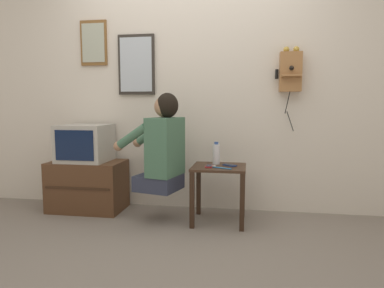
{
  "coord_description": "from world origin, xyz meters",
  "views": [
    {
      "loc": [
        0.57,
        -2.22,
        1.06
      ],
      "look_at": [
        0.08,
        0.77,
        0.72
      ],
      "focal_mm": 32.0,
      "sensor_mm": 36.0,
      "label": 1
    }
  ],
  "objects_px": {
    "water_bottle": "(216,154)",
    "wall_mirror": "(136,65)",
    "cell_phone_spare": "(230,165)",
    "toothbrush": "(221,168)",
    "cell_phone_held": "(209,166)",
    "person": "(162,146)",
    "television": "(85,143)",
    "framed_picture": "(94,43)",
    "wall_phone_antique": "(290,71)"
  },
  "relations": [
    {
      "from": "television",
      "to": "cell_phone_held",
      "type": "height_order",
      "value": "television"
    },
    {
      "from": "television",
      "to": "toothbrush",
      "type": "xyz_separation_m",
      "value": [
        1.39,
        -0.28,
        -0.16
      ]
    },
    {
      "from": "person",
      "to": "cell_phone_held",
      "type": "distance_m",
      "value": 0.46
    },
    {
      "from": "water_bottle",
      "to": "framed_picture",
      "type": "bearing_deg",
      "value": 167.23
    },
    {
      "from": "cell_phone_spare",
      "to": "water_bottle",
      "type": "bearing_deg",
      "value": 96.66
    },
    {
      "from": "wall_phone_antique",
      "to": "cell_phone_held",
      "type": "relative_size",
      "value": 6.36
    },
    {
      "from": "person",
      "to": "cell_phone_held",
      "type": "relative_size",
      "value": 7.05
    },
    {
      "from": "wall_mirror",
      "to": "cell_phone_held",
      "type": "bearing_deg",
      "value": -29.14
    },
    {
      "from": "cell_phone_held",
      "to": "cell_phone_spare",
      "type": "relative_size",
      "value": 0.93
    },
    {
      "from": "cell_phone_spare",
      "to": "toothbrush",
      "type": "distance_m",
      "value": 0.16
    },
    {
      "from": "person",
      "to": "framed_picture",
      "type": "height_order",
      "value": "framed_picture"
    },
    {
      "from": "wall_mirror",
      "to": "cell_phone_spare",
      "type": "distance_m",
      "value": 1.42
    },
    {
      "from": "cell_phone_held",
      "to": "cell_phone_spare",
      "type": "distance_m",
      "value": 0.2
    },
    {
      "from": "television",
      "to": "water_bottle",
      "type": "relative_size",
      "value": 2.26
    },
    {
      "from": "person",
      "to": "cell_phone_spare",
      "type": "bearing_deg",
      "value": -67.24
    },
    {
      "from": "framed_picture",
      "to": "water_bottle",
      "type": "relative_size",
      "value": 2.21
    },
    {
      "from": "television",
      "to": "water_bottle",
      "type": "height_order",
      "value": "television"
    },
    {
      "from": "person",
      "to": "television",
      "type": "height_order",
      "value": "person"
    },
    {
      "from": "wall_phone_antique",
      "to": "framed_picture",
      "type": "xyz_separation_m",
      "value": [
        -1.99,
        0.04,
        0.33
      ]
    },
    {
      "from": "person",
      "to": "cell_phone_held",
      "type": "bearing_deg",
      "value": -74.14
    },
    {
      "from": "person",
      "to": "water_bottle",
      "type": "xyz_separation_m",
      "value": [
        0.47,
        0.17,
        -0.08
      ]
    },
    {
      "from": "wall_mirror",
      "to": "toothbrush",
      "type": "distance_m",
      "value": 1.42
    },
    {
      "from": "framed_picture",
      "to": "cell_phone_held",
      "type": "xyz_separation_m",
      "value": [
        1.27,
        -0.45,
        -1.18
      ]
    },
    {
      "from": "person",
      "to": "toothbrush",
      "type": "relative_size",
      "value": 5.11
    },
    {
      "from": "television",
      "to": "cell_phone_held",
      "type": "bearing_deg",
      "value": -9.62
    },
    {
      "from": "framed_picture",
      "to": "toothbrush",
      "type": "distance_m",
      "value": 1.89
    },
    {
      "from": "water_bottle",
      "to": "wall_mirror",
      "type": "bearing_deg",
      "value": 160.98
    },
    {
      "from": "wall_phone_antique",
      "to": "water_bottle",
      "type": "distance_m",
      "value": 1.05
    },
    {
      "from": "cell_phone_spare",
      "to": "wall_phone_antique",
      "type": "bearing_deg",
      "value": -21.15
    },
    {
      "from": "framed_picture",
      "to": "television",
      "type": "bearing_deg",
      "value": -93.5
    },
    {
      "from": "water_bottle",
      "to": "cell_phone_held",
      "type": "bearing_deg",
      "value": -107.44
    },
    {
      "from": "television",
      "to": "toothbrush",
      "type": "bearing_deg",
      "value": -11.34
    },
    {
      "from": "water_bottle",
      "to": "cell_phone_spare",
      "type": "bearing_deg",
      "value": -30.7
    },
    {
      "from": "person",
      "to": "wall_phone_antique",
      "type": "height_order",
      "value": "wall_phone_antique"
    },
    {
      "from": "person",
      "to": "wall_mirror",
      "type": "distance_m",
      "value": 0.98
    },
    {
      "from": "wall_phone_antique",
      "to": "cell_phone_held",
      "type": "bearing_deg",
      "value": -150.41
    },
    {
      "from": "television",
      "to": "cell_phone_spare",
      "type": "height_order",
      "value": "television"
    },
    {
      "from": "television",
      "to": "wall_phone_antique",
      "type": "distance_m",
      "value": 2.13
    },
    {
      "from": "wall_mirror",
      "to": "water_bottle",
      "type": "height_order",
      "value": "wall_mirror"
    },
    {
      "from": "toothbrush",
      "to": "cell_phone_held",
      "type": "bearing_deg",
      "value": 83.21
    },
    {
      "from": "person",
      "to": "toothbrush",
      "type": "height_order",
      "value": "person"
    },
    {
      "from": "television",
      "to": "wall_mirror",
      "type": "distance_m",
      "value": 0.95
    },
    {
      "from": "wall_phone_antique",
      "to": "cell_phone_held",
      "type": "xyz_separation_m",
      "value": [
        -0.72,
        -0.41,
        -0.86
      ]
    },
    {
      "from": "wall_phone_antique",
      "to": "cell_phone_held",
      "type": "height_order",
      "value": "wall_phone_antique"
    },
    {
      "from": "toothbrush",
      "to": "wall_phone_antique",
      "type": "bearing_deg",
      "value": -29.57
    },
    {
      "from": "cell_phone_spare",
      "to": "television",
      "type": "bearing_deg",
      "value": 121.89
    },
    {
      "from": "framed_picture",
      "to": "wall_mirror",
      "type": "relative_size",
      "value": 0.76
    },
    {
      "from": "water_bottle",
      "to": "television",
      "type": "bearing_deg",
      "value": 177.32
    },
    {
      "from": "cell_phone_spare",
      "to": "wall_mirror",
      "type": "bearing_deg",
      "value": 106.67
    },
    {
      "from": "person",
      "to": "cell_phone_spare",
      "type": "xyz_separation_m",
      "value": [
        0.6,
        0.09,
        -0.17
      ]
    }
  ]
}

